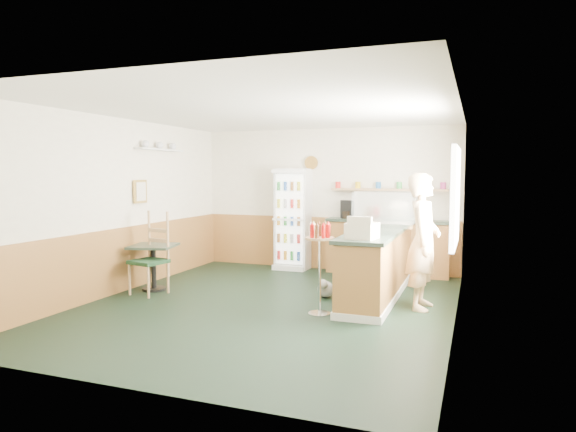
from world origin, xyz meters
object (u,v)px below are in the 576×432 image
at_px(drinks_fridge, 293,219).
at_px(condiment_stand, 320,253).
at_px(shopkeeper, 423,241).
at_px(cafe_table, 154,258).
at_px(display_case, 384,210).
at_px(cafe_chair, 152,251).
at_px(cash_register, 362,231).

height_order(drinks_fridge, condiment_stand, drinks_fridge).
relative_size(shopkeeper, condiment_stand, 1.56).
bearing_deg(condiment_stand, cafe_table, 171.11).
xyz_separation_m(display_case, cafe_chair, (-3.31, -1.43, -0.62)).
relative_size(shopkeeper, cafe_table, 2.35).
height_order(shopkeeper, condiment_stand, shopkeeper).
relative_size(drinks_fridge, cafe_table, 2.46).
distance_m(display_case, cash_register, 1.61).
bearing_deg(cafe_chair, shopkeeper, 18.36).
bearing_deg(cafe_chair, cafe_table, 131.76).
bearing_deg(condiment_stand, shopkeeper, 32.08).
xyz_separation_m(display_case, shopkeeper, (0.70, -0.95, -0.35)).
distance_m(shopkeeper, cafe_table, 4.13).
height_order(cafe_table, cafe_chair, cafe_chair).
distance_m(drinks_fridge, display_case, 2.33).
distance_m(drinks_fridge, cafe_chair, 2.98).
distance_m(display_case, cafe_chair, 3.66).
bearing_deg(cafe_table, display_case, 20.50).
bearing_deg(shopkeeper, cafe_table, 96.42).
bearing_deg(cafe_table, cafe_chair, -59.78).
bearing_deg(cash_register, cafe_chair, -175.14).
height_order(display_case, shopkeeper, shopkeeper).
bearing_deg(condiment_stand, cash_register, 12.30).
bearing_deg(cash_register, display_case, 97.91).
relative_size(drinks_fridge, display_case, 2.04).
relative_size(condiment_stand, cafe_table, 1.51).
height_order(cash_register, cafe_chair, cafe_chair).
relative_size(cash_register, shopkeeper, 0.20).
distance_m(shopkeeper, cafe_chair, 4.05).
bearing_deg(cafe_table, shopkeeper, 4.50).
bearing_deg(cafe_chair, drinks_fridge, 74.52).
bearing_deg(drinks_fridge, cafe_table, -120.05).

